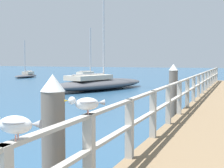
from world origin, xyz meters
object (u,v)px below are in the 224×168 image
Objects in this scene: dock_piling_near at (54,153)px; boat_1 at (99,83)px; dock_piling_far at (173,93)px; seagull_background at (86,103)px; boat_3 at (26,75)px; boat_4 at (89,77)px; seagull_foreground at (14,124)px.

boat_1 reaches higher than dock_piling_near.
dock_piling_far is 4.56× the size of seagull_background.
boat_1 is at bearing 135.06° from boat_3.
boat_4 is at bearing 158.79° from boat_3.
dock_piling_near is 1.46m from seagull_foreground.
boat_1 is at bearing -47.41° from boat_4.
seagull_foreground is 36.48m from boat_3.
boat_3 is (-19.75, 29.13, -0.70)m from dock_piling_near.
dock_piling_far is 3.98× the size of seagull_foreground.
dock_piling_far is 9.08m from seagull_foreground.
seagull_foreground is at bearing -73.76° from dock_piling_near.
seagull_foreground is 30.25m from boat_4.
seagull_background is (0.37, -7.66, 0.60)m from dock_piling_far.
dock_piling_near is 0.20× the size of boat_1.
dock_piling_near is at bearing -52.25° from boat_4.
dock_piling_far is at bearing 128.21° from boat_3.
boat_3 is at bearing 132.76° from dock_piling_far.
dock_piling_far is 0.46× the size of boat_3.
dock_piling_near is at bearing -90.00° from dock_piling_far.
dock_piling_near is 0.46× the size of boat_3.
dock_piling_far is at bearing -9.80° from seagull_foreground.
dock_piling_near is 28.91m from boat_4.
dock_piling_far is 0.20× the size of boat_1.
dock_piling_near is 1.00× the size of dock_piling_far.
boat_4 is (-11.30, 18.83, -0.61)m from dock_piling_far.
boat_3 reaches higher than dock_piling_near.
boat_4 is at bearing 10.57° from seagull_foreground.
boat_3 is (-20.12, 30.41, -1.29)m from seagull_foreground.
boat_1 reaches higher than boat_4.
boat_3 is at bearing -0.75° from seagull_background.
dock_piling_near is at bearing 119.58° from boat_3.
dock_piling_near is 3.98× the size of seagull_foreground.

